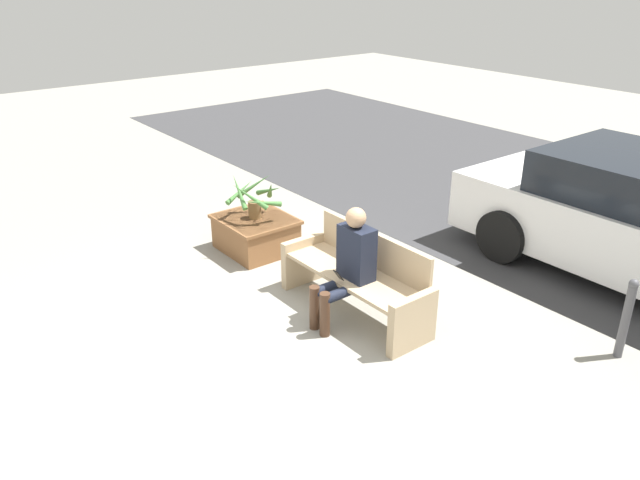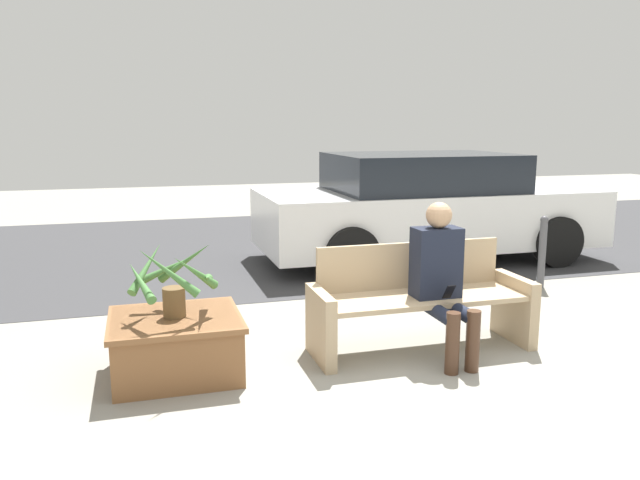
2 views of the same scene
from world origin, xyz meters
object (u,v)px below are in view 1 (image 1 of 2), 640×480
bench (358,276)px  planter_box (256,233)px  potted_plant (255,197)px  bollard_post (626,317)px  person_seated (349,262)px

bench → planter_box: 1.95m
planter_box → potted_plant: bearing=72.1°
bench → potted_plant: (-1.94, -0.01, 0.31)m
bollard_post → bench: bearing=-147.3°
potted_plant → bollard_post: size_ratio=0.81×
potted_plant → bench: bearing=0.2°
bench → person_seated: person_seated is taller
bench → potted_plant: size_ratio=2.73×
person_seated → bollard_post: 2.60m
bench → potted_plant: bearing=-179.8°
bench → person_seated: bearing=-66.9°
planter_box → potted_plant: (0.00, 0.01, 0.48)m
potted_plant → bollard_post: (4.08, 1.38, -0.29)m
potted_plant → planter_box: bearing=-107.9°
person_seated → bollard_post: person_seated is taller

